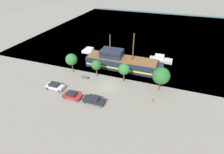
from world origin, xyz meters
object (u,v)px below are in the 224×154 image
at_px(moored_boat_outer, 160,59).
at_px(parked_car_curb_rear, 72,95).
at_px(parked_car_curb_front, 94,100).
at_px(bench_promenade_east, 85,77).
at_px(moored_boat_dockside, 91,51).
at_px(fire_hydrant, 153,100).
at_px(parked_car_curb_mid, 55,86).
at_px(pirate_ship, 121,62).

xyz_separation_m(moored_boat_outer, parked_car_curb_rear, (-15.61, -23.53, -0.06)).
relative_size(parked_car_curb_front, bench_promenade_east, 2.91).
distance_m(moored_boat_dockside, bench_promenade_east, 15.18).
bearing_deg(parked_car_curb_front, bench_promenade_east, 127.60).
bearing_deg(parked_car_curb_front, fire_hydrant, 20.89).
relative_size(parked_car_curb_mid, bench_promenade_east, 2.69).
xyz_separation_m(pirate_ship, bench_promenade_east, (-6.64, -8.35, -1.38)).
height_order(pirate_ship, moored_boat_outer, pirate_ship).
xyz_separation_m(moored_boat_dockside, fire_hydrant, (22.57, -17.46, -0.25)).
distance_m(parked_car_curb_mid, fire_hydrant, 21.92).
bearing_deg(moored_boat_dockside, fire_hydrant, -37.72).
xyz_separation_m(pirate_ship, moored_boat_dockside, (-11.96, 5.86, -1.15)).
bearing_deg(parked_car_curb_mid, bench_promenade_east, 54.39).
relative_size(moored_boat_outer, parked_car_curb_front, 1.44).
relative_size(pirate_ship, parked_car_curb_mid, 4.94).
bearing_deg(parked_car_curb_front, pirate_ship, 87.17).
bearing_deg(moored_boat_dockside, pirate_ship, -26.10).
bearing_deg(pirate_ship, parked_car_curb_front, -92.83).
xyz_separation_m(fire_hydrant, bench_promenade_east, (-17.25, 3.25, 0.02)).
relative_size(fire_hydrant, bench_promenade_east, 0.49).
bearing_deg(parked_car_curb_rear, pirate_ship, 70.22).
height_order(moored_boat_dockside, moored_boat_outer, moored_boat_outer).
height_order(pirate_ship, fire_hydrant, pirate_ship).
distance_m(pirate_ship, bench_promenade_east, 10.76).
relative_size(parked_car_curb_front, parked_car_curb_rear, 1.15).
bearing_deg(fire_hydrant, parked_car_curb_rear, -164.75).
xyz_separation_m(parked_car_curb_rear, bench_promenade_east, (-0.86, 7.71, -0.23)).
xyz_separation_m(parked_car_curb_mid, fire_hydrant, (21.71, 2.98, -0.31)).
height_order(parked_car_curb_mid, bench_promenade_east, parked_car_curb_mid).
bearing_deg(pirate_ship, moored_boat_outer, 37.21).
xyz_separation_m(moored_boat_dockside, moored_boat_outer, (21.79, 1.60, 0.06)).
bearing_deg(pirate_ship, fire_hydrant, -47.55).
bearing_deg(moored_boat_dockside, bench_promenade_east, -69.46).
bearing_deg(parked_car_curb_mid, moored_boat_dockside, 92.42).
relative_size(pirate_ship, fire_hydrant, 26.92).
relative_size(pirate_ship, moored_boat_outer, 3.17).
distance_m(pirate_ship, parked_car_curb_rear, 17.11).
xyz_separation_m(pirate_ship, fire_hydrant, (10.61, -11.60, -1.40)).
distance_m(parked_car_curb_mid, bench_promenade_east, 7.67).
height_order(moored_boat_dockside, fire_hydrant, moored_boat_dockside).
bearing_deg(fire_hydrant, moored_boat_outer, 92.36).
bearing_deg(fire_hydrant, pirate_ship, 132.45).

